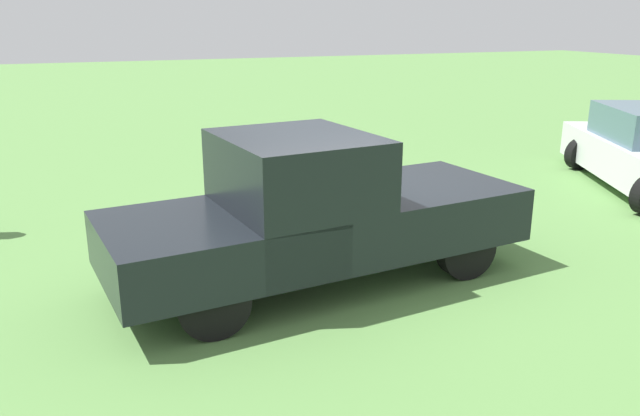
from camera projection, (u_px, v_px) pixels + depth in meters
ground_plane at (329, 270)px, 7.92m from camera, size 80.00×80.00×0.00m
pickup_truck at (310, 209)px, 7.30m from camera, size 5.10×2.31×1.78m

